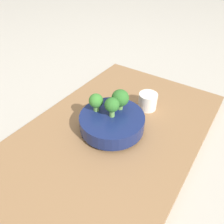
% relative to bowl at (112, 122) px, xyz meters
% --- Properties ---
extents(ground_plane, '(6.00, 6.00, 0.00)m').
position_rel_bowl_xyz_m(ground_plane, '(-0.03, -0.01, -0.09)').
color(ground_plane, '#ADA89E').
extents(table, '(1.07, 0.65, 0.05)m').
position_rel_bowl_xyz_m(table, '(-0.03, -0.01, -0.06)').
color(table, olive).
rests_on(table, ground_plane).
extents(bowl, '(0.26, 0.26, 0.07)m').
position_rel_bowl_xyz_m(bowl, '(0.00, 0.00, 0.00)').
color(bowl, navy).
rests_on(bowl, table).
extents(broccoli_floret_back, '(0.06, 0.06, 0.08)m').
position_rel_bowl_xyz_m(broccoli_floret_back, '(-0.00, 0.07, 0.08)').
color(broccoli_floret_back, '#6BA34C').
rests_on(broccoli_floret_back, bowl).
extents(broccoli_floret_right, '(0.07, 0.07, 0.09)m').
position_rel_bowl_xyz_m(broccoli_floret_right, '(0.06, -0.00, 0.08)').
color(broccoli_floret_right, '#6BA34C').
rests_on(broccoli_floret_right, bowl).
extents(broccoli_floret_center, '(0.06, 0.06, 0.08)m').
position_rel_bowl_xyz_m(broccoli_floret_center, '(0.00, 0.00, 0.08)').
color(broccoli_floret_center, '#6BA34C').
rests_on(broccoli_floret_center, bowl).
extents(cup, '(0.08, 0.08, 0.08)m').
position_rel_bowl_xyz_m(cup, '(0.21, -0.05, -0.00)').
color(cup, silver).
rests_on(cup, table).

